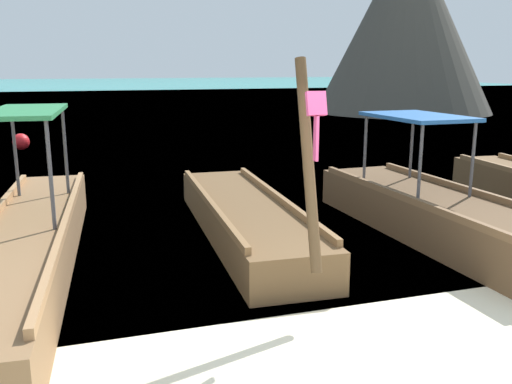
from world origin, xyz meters
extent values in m
plane|color=beige|center=(0.00, 0.00, 0.00)|extent=(120.00, 120.00, 0.00)
plane|color=teal|center=(0.00, 61.23, 0.00)|extent=(120.00, 120.00, 0.00)
cube|color=olive|center=(-3.05, 3.36, 0.32)|extent=(1.52, 7.01, 0.64)
cube|color=#AF7F52|center=(-2.56, 3.33, 0.69)|extent=(0.50, 6.39, 0.10)
cylinder|color=#4C4C51|center=(-2.69, 3.16, 1.33)|extent=(0.05, 0.05, 1.37)
cylinder|color=#4C4C51|center=(-3.29, 5.29, 1.33)|extent=(0.05, 0.05, 1.37)
cylinder|color=#4C4C51|center=(-2.55, 5.25, 1.33)|extent=(0.05, 0.05, 1.37)
cube|color=#2D844C|center=(-2.99, 4.23, 2.04)|extent=(1.05, 2.34, 0.06)
cube|color=brown|center=(0.10, 4.15, 0.27)|extent=(1.44, 5.37, 0.54)
cube|color=brown|center=(-0.46, 4.17, 0.59)|extent=(0.30, 4.90, 0.10)
cube|color=brown|center=(0.66, 4.12, 0.59)|extent=(0.30, 4.90, 0.10)
cylinder|color=brown|center=(-0.03, 1.32, 1.64)|extent=(0.15, 0.75, 2.22)
cube|color=#F24C8C|center=(-0.04, 1.14, 2.29)|extent=(0.21, 0.13, 0.25)
cube|color=#F24C8C|center=(-0.04, 1.12, 1.94)|extent=(0.03, 0.08, 0.46)
cube|color=brown|center=(2.98, 3.17, 0.32)|extent=(1.51, 5.41, 0.65)
cube|color=brown|center=(2.33, 3.15, 0.70)|extent=(0.21, 4.95, 0.10)
cube|color=brown|center=(3.62, 3.18, 0.70)|extent=(0.21, 4.95, 0.10)
cylinder|color=#4C4C51|center=(2.50, 3.02, 1.23)|extent=(0.05, 0.05, 1.17)
cylinder|color=#4C4C51|center=(3.46, 3.05, 1.23)|extent=(0.05, 0.05, 1.17)
cylinder|color=#4C4C51|center=(2.46, 4.63, 1.23)|extent=(0.05, 0.05, 1.17)
cylinder|color=#4C4C51|center=(3.42, 4.66, 1.23)|extent=(0.05, 0.05, 1.17)
cube|color=#235BA3|center=(2.96, 3.84, 1.85)|extent=(1.21, 1.84, 0.06)
cone|color=#47443D|center=(15.80, 24.74, 5.13)|extent=(10.08, 10.08, 10.25)
cone|color=#4E4B43|center=(19.95, 25.75, 2.33)|extent=(4.05, 4.05, 4.67)
sphere|color=red|center=(-4.16, 15.16, 0.27)|extent=(0.53, 0.53, 0.53)
camera|label=1|loc=(-2.29, -3.98, 2.65)|focal=38.80mm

